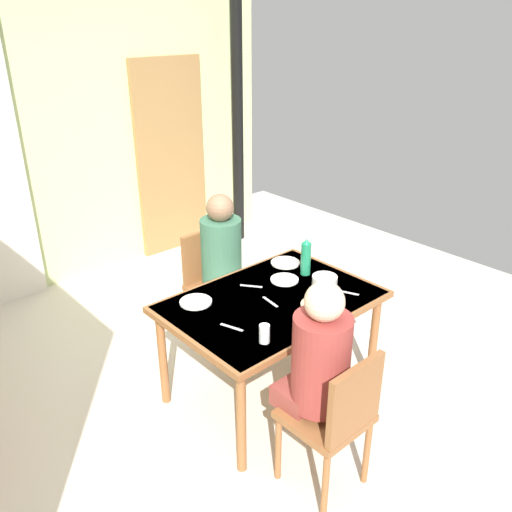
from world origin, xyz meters
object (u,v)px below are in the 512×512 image
Objects in this scene: chair_near_diner at (336,416)px; chair_far_diner at (212,280)px; dining_table at (272,309)px; person_near_diner at (319,359)px; serving_bowl_center at (325,280)px; water_bottle_green_near at (306,258)px; person_far_diner at (222,252)px.

chair_near_diner is 1.00× the size of chair_far_diner.
dining_table is 0.84m from chair_far_diner.
person_near_diner reaches higher than serving_bowl_center.
serving_bowl_center is at bearing 39.40° from person_near_diner.
chair_far_diner is 0.84m from water_bottle_green_near.
chair_far_diner is at bearing 111.17° from water_bottle_green_near.
chair_near_diner is 1.13× the size of person_near_diner.
dining_table is at bearing 68.90° from chair_near_diner.
dining_table is at bearing 168.38° from serving_bowl_center.
chair_near_diner is 1.06m from serving_bowl_center.
chair_near_diner is at bearing 72.96° from person_far_diner.
person_near_diner reaches higher than water_bottle_green_near.
person_far_diner is at bearing 90.00° from chair_far_diner.
person_near_diner is at bearing 90.00° from chair_near_diner.
water_bottle_green_near is (0.28, -0.58, 0.07)m from person_far_diner.
serving_bowl_center is (0.72, 0.59, -0.03)m from person_near_diner.
water_bottle_green_near is (0.28, -0.71, 0.35)m from chair_far_diner.
person_near_diner is 1.07m from water_bottle_green_near.
chair_near_diner is 1.69m from chair_far_diner.
dining_table is 0.43m from serving_bowl_center.
serving_bowl_center is at bearing -93.03° from water_bottle_green_near.
chair_near_diner is 5.12× the size of serving_bowl_center.
dining_table is 0.76m from person_near_diner.
chair_far_diner is at bearing 74.32° from chair_near_diner.
dining_table is 1.73× the size of person_far_diner.
chair_far_diner is 1.59m from person_near_diner.
chair_far_diner reaches higher than serving_bowl_center.
chair_near_diner is 0.31m from person_near_diner.
dining_table is 1.73× the size of person_near_diner.
chair_near_diner is at bearing -134.71° from serving_bowl_center.
person_far_diner is at bearing 115.60° from water_bottle_green_near.
person_far_diner is 4.53× the size of serving_bowl_center.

